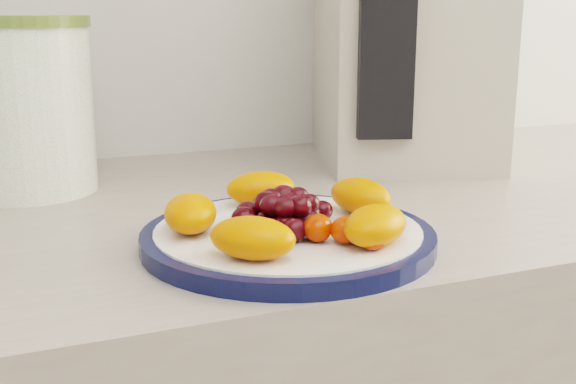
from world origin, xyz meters
name	(u,v)px	position (x,y,z in m)	size (l,w,h in m)	color
plate_rim	(288,238)	(-0.03, 1.03, 0.91)	(0.26, 0.26, 0.01)	#0A1035
plate_face	(288,237)	(-0.03, 1.03, 0.91)	(0.24, 0.24, 0.02)	white
canister	(23,111)	(-0.23, 1.34, 0.99)	(0.16, 0.16, 0.19)	#4A6E19
canister_lid	(15,21)	(-0.23, 1.34, 1.09)	(0.16, 0.16, 0.01)	#5A6D2E
appliance_body	(402,21)	(0.27, 1.35, 1.09)	(0.22, 0.31, 0.38)	#BCB3A4
appliance_panel	(387,17)	(0.17, 1.22, 1.10)	(0.07, 0.02, 0.28)	black
fruit_plate	(292,212)	(-0.03, 1.03, 0.93)	(0.23, 0.22, 0.03)	#EA5500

